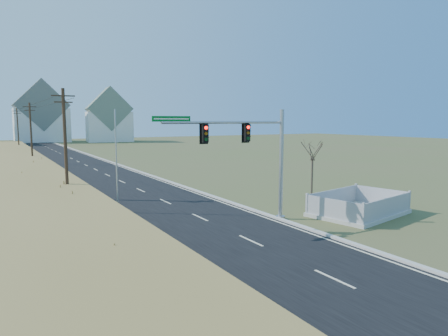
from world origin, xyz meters
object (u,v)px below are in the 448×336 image
traffic_signal_mast (257,154)px  open_sign (324,213)px  fence_enclosure (359,210)px  flagpole (117,172)px  bare_tree (313,149)px

traffic_signal_mast → open_sign: bearing=-16.3°
fence_enclosure → traffic_signal_mast: bearing=154.9°
fence_enclosure → flagpole: size_ratio=1.00×
flagpole → bare_tree: 15.20m
flagpole → open_sign: bearing=-36.2°
fence_enclosure → open_sign: 2.86m
open_sign → flagpole: flagpole is taller
bare_tree → traffic_signal_mast: bearing=-156.3°
fence_enclosure → bare_tree: size_ratio=1.39×
traffic_signal_mast → bare_tree: traffic_signal_mast is taller
traffic_signal_mast → fence_enclosure: 8.56m
traffic_signal_mast → fence_enclosure: size_ratio=1.25×
fence_enclosure → bare_tree: 6.54m
traffic_signal_mast → bare_tree: size_ratio=1.74×
traffic_signal_mast → open_sign: traffic_signal_mast is taller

